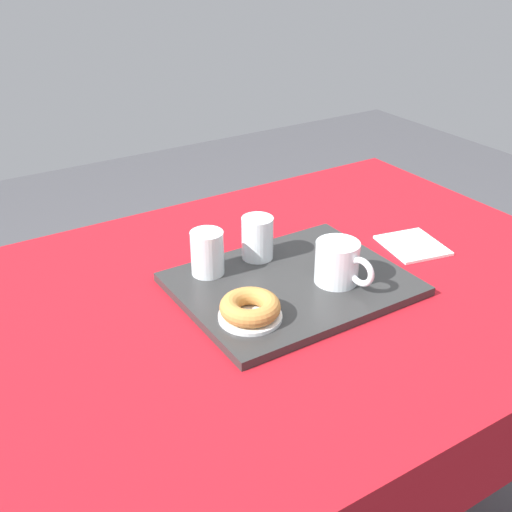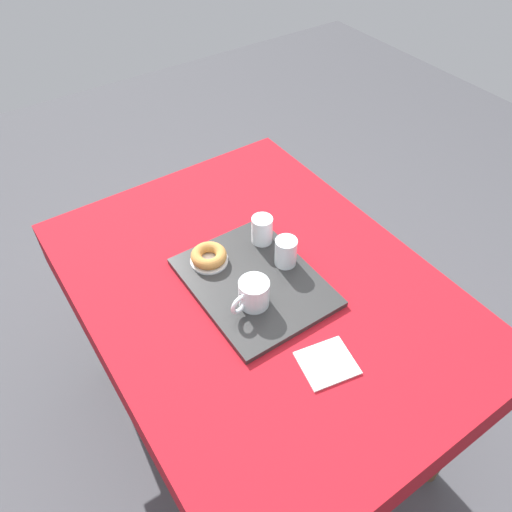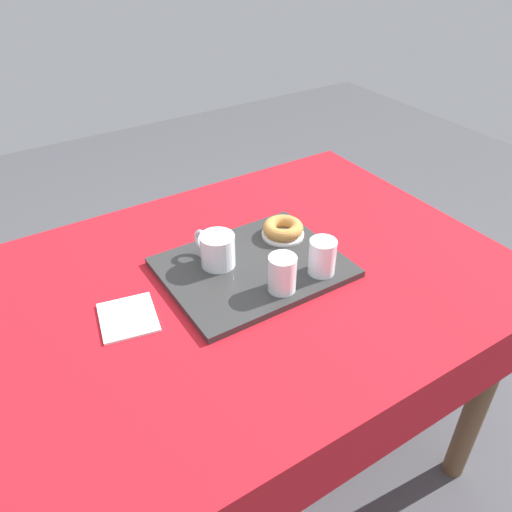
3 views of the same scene
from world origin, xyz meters
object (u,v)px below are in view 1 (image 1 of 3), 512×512
Objects in this scene: donut_plate_left at (250,317)px; paper_napkin at (413,245)px; water_glass_near at (207,254)px; sugar_donut_left at (250,307)px; water_glass_far at (257,239)px; tea_mug_left at (338,264)px; serving_tray at (292,284)px; dining_table at (292,332)px.

donut_plate_left reaches higher than paper_napkin.
sugar_donut_left is at bearing -94.50° from water_glass_near.
tea_mug_left is at bearing -65.15° from water_glass_far.
tea_mug_left is at bearing -168.58° from paper_napkin.
serving_tray is 4.84× the size of water_glass_near.
dining_table is 11.18× the size of donut_plate_left.
water_glass_far is 0.79× the size of donut_plate_left.
tea_mug_left is at bearing 5.08° from sugar_donut_left.
tea_mug_left is at bearing -34.95° from serving_tray.
paper_napkin is at bearing 8.59° from sugar_donut_left.
water_glass_far is at bearing 54.43° from donut_plate_left.
serving_tray is 0.12m from water_glass_far.
tea_mug_left is 1.43× the size of water_glass_far.
tea_mug_left is at bearing -47.59° from dining_table.
tea_mug_left is 0.18m from water_glass_far.
tea_mug_left reaches higher than dining_table.
paper_napkin is (0.25, 0.05, -0.05)m from tea_mug_left.
sugar_donut_left reaches higher than paper_napkin.
dining_table is 14.22× the size of water_glass_near.
paper_napkin is (0.46, 0.07, -0.02)m from donut_plate_left.
donut_plate_left is 0.02m from sugar_donut_left.
serving_tray is at bearing 26.50° from sugar_donut_left.
water_glass_near is 0.18m from sugar_donut_left.
water_glass_near reaches higher than donut_plate_left.
dining_table is 14.22× the size of water_glass_far.
donut_plate_left is at bearing 0.00° from sugar_donut_left.
serving_tray is at bearing 145.05° from tea_mug_left.
serving_tray is 3.21× the size of paper_napkin.
donut_plate_left is at bearing -153.50° from serving_tray.
sugar_donut_left is at bearing -153.50° from serving_tray.
tea_mug_left is (0.06, -0.06, 0.17)m from dining_table.
sugar_donut_left is 0.47m from paper_napkin.
donut_plate_left is at bearing -174.92° from tea_mug_left.
donut_plate_left is at bearing -151.88° from dining_table.
water_glass_near reaches higher than sugar_donut_left.
paper_napkin is at bearing -13.92° from water_glass_near.
paper_napkin is (0.33, -0.11, -0.05)m from water_glass_far.
water_glass_near reaches higher than tea_mug_left.
water_glass_far is (0.12, 0.00, -0.00)m from water_glass_near.
serving_tray is 0.15m from donut_plate_left.
serving_tray is 0.15m from sugar_donut_left.
water_glass_near and water_glass_far have the same top height.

